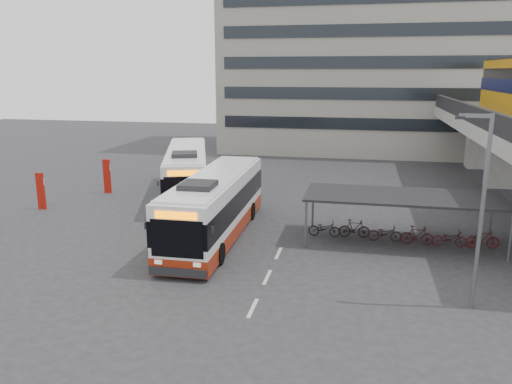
% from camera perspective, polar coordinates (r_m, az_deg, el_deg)
% --- Properties ---
extents(ground, '(120.00, 120.00, 0.00)m').
position_cam_1_polar(ground, '(25.33, -3.04, -6.60)').
color(ground, '#28282B').
rests_on(ground, ground).
extents(bike_shelter, '(10.00, 4.00, 2.54)m').
position_cam_1_polar(bike_shelter, '(27.05, 16.26, -2.61)').
color(bike_shelter, '#595B60').
rests_on(bike_shelter, ground).
extents(office_block, '(30.00, 15.00, 25.00)m').
position_cam_1_polar(office_block, '(59.07, 12.23, 16.98)').
color(office_block, gray).
rests_on(office_block, ground).
extents(road_markings, '(0.15, 7.60, 0.01)m').
position_cam_1_polar(road_markings, '(22.09, 1.29, -9.69)').
color(road_markings, beige).
rests_on(road_markings, ground).
extents(bus_main, '(2.89, 12.45, 3.66)m').
position_cam_1_polar(bus_main, '(26.94, -4.60, -1.59)').
color(bus_main, white).
rests_on(bus_main, ground).
extents(bus_teal, '(6.47, 12.75, 3.71)m').
position_cam_1_polar(bus_teal, '(35.76, -7.91, 2.16)').
color(bus_teal, white).
rests_on(bus_teal, ground).
extents(pedestrian, '(0.70, 0.83, 1.92)m').
position_cam_1_polar(pedestrian, '(24.25, -9.09, -5.29)').
color(pedestrian, black).
rests_on(pedestrian, ground).
extents(lamp_post, '(1.29, 0.17, 7.34)m').
position_cam_1_polar(lamp_post, '(19.73, 24.25, -0.99)').
color(lamp_post, '#595B60').
rests_on(lamp_post, ground).
extents(sign_totem_mid, '(0.52, 0.26, 2.42)m').
position_cam_1_polar(sign_totem_mid, '(35.11, -23.38, 0.16)').
color(sign_totem_mid, '#9E1309').
rests_on(sign_totem_mid, ground).
extents(sign_totem_north, '(0.55, 0.22, 2.52)m').
position_cam_1_polar(sign_totem_north, '(38.19, -16.67, 1.80)').
color(sign_totem_north, '#9E1309').
rests_on(sign_totem_north, ground).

